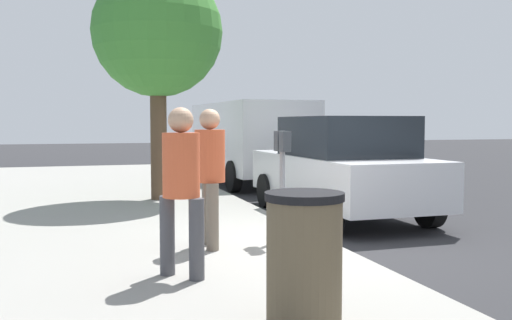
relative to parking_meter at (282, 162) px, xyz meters
The scene contains 9 objects.
ground_plane 1.30m from the parking_meter, 92.86° to the right, with size 80.00×80.00×0.00m, color #2B2B2D.
sidewalk_slab 2.66m from the parking_meter, 90.67° to the left, with size 28.00×6.00×0.15m, color gray.
parking_meter is the anchor object (origin of this frame).
pedestrian_at_meter 0.98m from the parking_meter, 97.48° to the left, with size 0.52×0.37×1.68m.
pedestrian_bystander 2.06m from the parking_meter, 131.83° to the left, with size 0.42×0.39×1.67m.
parked_sedan_near 3.00m from the parking_meter, 40.06° to the right, with size 4.42×2.01×1.77m.
parked_van_far 8.24m from the parking_meter, 13.47° to the right, with size 5.26×2.24×2.18m.
street_tree 5.09m from the parking_meter, 12.46° to the left, with size 2.53×2.53×4.54m.
trash_bin 3.19m from the parking_meter, 163.25° to the left, with size 0.59×0.59×1.01m.
Camera 1 is at (-6.88, 3.05, 1.67)m, focal length 40.36 mm.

